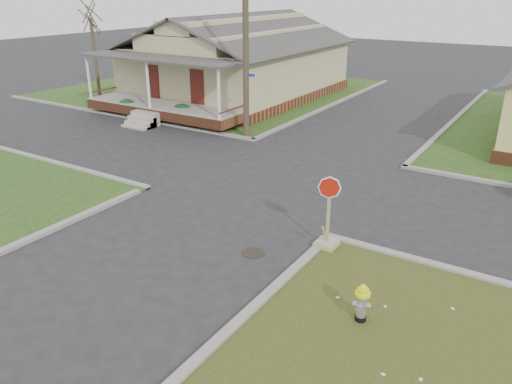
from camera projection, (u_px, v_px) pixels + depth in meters
The scene contains 11 objects.
ground at pixel (201, 227), 15.10m from camera, with size 120.00×120.00×0.00m, color #262528.
verge_far_left at pixel (213, 89), 35.58m from camera, with size 19.00×19.00×0.05m, color #254719.
curbs at pixel (282, 178), 19.01m from camera, with size 80.00×40.00×0.12m, color gray, non-canonical shape.
manhole at pixel (253, 253), 13.62m from camera, with size 0.64×0.64×0.01m, color black.
corner_house at pixel (237, 62), 32.22m from camera, with size 10.10×15.50×5.30m.
utility_pole at pixel (246, 37), 22.36m from camera, with size 1.80×0.28×9.00m.
tree_far_left at pixel (95, 58), 32.42m from camera, with size 0.22×0.22×4.90m, color #3E3223.
fire_hydrant at pixel (362, 301), 10.62m from camera, with size 0.33×0.33×0.90m.
stop_sign at pixel (327, 232), 13.72m from camera, with size 0.59×0.58×2.08m.
hedge_left at pixel (127, 107), 27.74m from camera, with size 1.31×1.08×1.00m, color #163E1C.
hedge_right at pixel (182, 112), 26.62m from camera, with size 1.32×1.08×1.01m, color #163E1C.
Camera 1 is at (8.65, -10.57, 6.72)m, focal length 35.00 mm.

